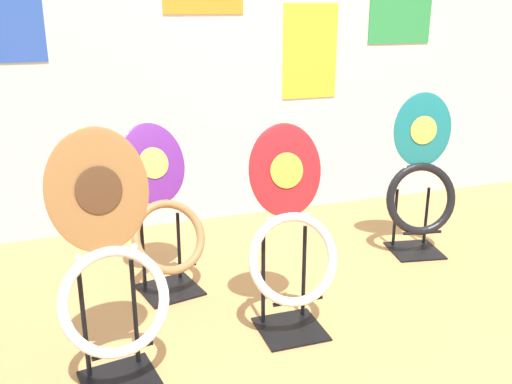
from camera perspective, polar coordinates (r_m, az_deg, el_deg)
wall_back at (r=3.79m, az=0.29°, el=16.94°), size 8.00×0.07×2.60m
toilet_seat_display_woodgrain at (r=2.15m, az=-14.40°, el=-7.74°), size 0.43×0.34×0.98m
toilet_seat_display_teal_sax at (r=3.37m, az=16.15°, el=0.55°), size 0.44×0.33×0.93m
toilet_seat_display_purple_note at (r=2.85m, az=-9.24°, el=-2.45°), size 0.42×0.43×0.83m
toilet_seat_display_crimson_swirl at (r=2.44m, az=3.49°, el=-4.50°), size 0.40×0.29×0.92m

